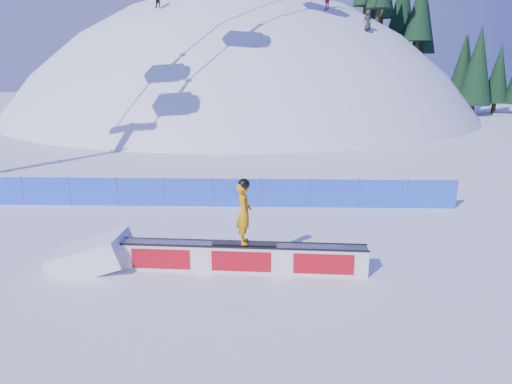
{
  "coord_description": "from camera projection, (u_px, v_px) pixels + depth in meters",
  "views": [
    {
      "loc": [
        3.31,
        -13.61,
        5.79
      ],
      "look_at": [
        2.92,
        0.14,
        1.88
      ],
      "focal_mm": 32.0,
      "sensor_mm": 36.0,
      "label": 1
    }
  ],
  "objects": [
    {
      "name": "ground",
      "position": [
        166.0,
        248.0,
        14.76
      ],
      "size": [
        160.0,
        160.0,
        0.0
      ],
      "primitive_type": "plane",
      "color": "white",
      "rests_on": "ground"
    },
    {
      "name": "snow_hill",
      "position": [
        243.0,
        250.0,
        60.06
      ],
      "size": [
        64.0,
        64.0,
        64.0
      ],
      "color": "white",
      "rests_on": "ground"
    },
    {
      "name": "treeline",
      "position": [
        445.0,
        26.0,
        50.91
      ],
      "size": [
        22.27,
        11.24,
        19.99
      ],
      "color": "#372316",
      "rests_on": "ground"
    },
    {
      "name": "safety_fence",
      "position": [
        189.0,
        192.0,
        18.92
      ],
      "size": [
        22.05,
        0.05,
        1.3
      ],
      "color": "blue",
      "rests_on": "ground"
    },
    {
      "name": "rail_box",
      "position": [
        242.0,
        258.0,
        13.05
      ],
      "size": [
        7.11,
        0.83,
        0.85
      ],
      "rotation": [
        0.0,
        0.0,
        -0.05
      ],
      "color": "silver",
      "rests_on": "ground"
    },
    {
      "name": "snow_ramp",
      "position": [
        93.0,
        266.0,
        13.48
      ],
      "size": [
        2.36,
        1.54,
        1.43
      ],
      "primitive_type": null,
      "rotation": [
        0.0,
        -0.31,
        -0.05
      ],
      "color": "white",
      "rests_on": "ground"
    },
    {
      "name": "snowboarder",
      "position": [
        244.0,
        212.0,
        12.67
      ],
      "size": [
        1.84,
        0.68,
        1.91
      ],
      "rotation": [
        0.0,
        0.0,
        1.65
      ],
      "color": "black",
      "rests_on": "rail_box"
    }
  ]
}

